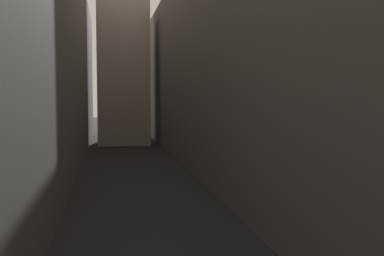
% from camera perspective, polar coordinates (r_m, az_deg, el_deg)
% --- Properties ---
extents(ground_plane, '(264.00, 264.00, 0.00)m').
position_cam_1_polar(ground_plane, '(42.63, -6.85, -6.47)').
color(ground_plane, '#232326').
extents(building_block_left, '(12.41, 108.00, 23.00)m').
position_cam_1_polar(building_block_left, '(44.98, -22.36, 8.51)').
color(building_block_left, slate).
rests_on(building_block_left, ground).
extents(building_block_right, '(10.82, 108.00, 21.97)m').
position_cam_1_polar(building_block_right, '(45.99, 6.71, 8.03)').
color(building_block_right, slate).
rests_on(building_block_right, ground).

